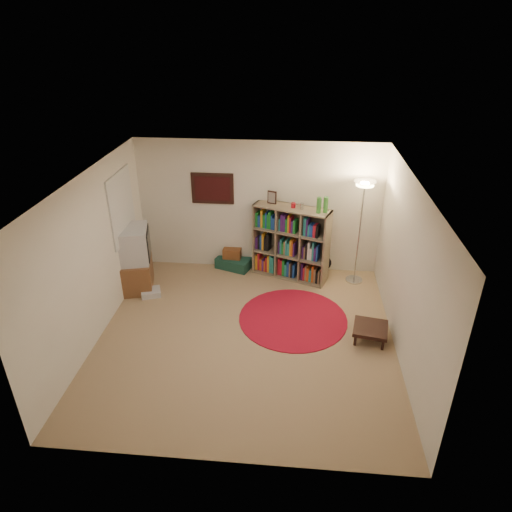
{
  "coord_description": "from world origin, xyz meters",
  "views": [
    {
      "loc": [
        0.67,
        -5.62,
        4.38
      ],
      "look_at": [
        0.1,
        0.6,
        1.1
      ],
      "focal_mm": 32.0,
      "sensor_mm": 36.0,
      "label": 1
    }
  ],
  "objects": [
    {
      "name": "floor_lamp",
      "position": [
        1.83,
        1.87,
        1.61
      ],
      "size": [
        0.39,
        0.39,
        1.94
      ],
      "rotation": [
        0.0,
        0.0,
        -0.06
      ],
      "color": "#B9BBBE",
      "rests_on": "ground"
    },
    {
      "name": "paper_towel",
      "position": [
        0.09,
        2.2,
        0.12
      ],
      "size": [
        0.13,
        0.13,
        0.24
      ],
      "rotation": [
        0.0,
        0.0,
        -0.19
      ],
      "color": "white",
      "rests_on": "ground"
    },
    {
      "name": "room",
      "position": [
        -0.05,
        0.05,
        1.26
      ],
      "size": [
        4.54,
        4.54,
        2.54
      ],
      "color": "#947757",
      "rests_on": "ground"
    },
    {
      "name": "side_table",
      "position": [
        1.89,
        0.11,
        0.19
      ],
      "size": [
        0.59,
        0.59,
        0.23
      ],
      "rotation": [
        0.0,
        0.0,
        -0.18
      ],
      "color": "black",
      "rests_on": "ground"
    },
    {
      "name": "tv_stand",
      "position": [
        -2.14,
        1.29,
        0.56
      ],
      "size": [
        0.74,
        0.91,
        1.17
      ],
      "rotation": [
        0.0,
        0.0,
        0.25
      ],
      "color": "brown",
      "rests_on": "ground"
    },
    {
      "name": "bookshelf",
      "position": [
        0.6,
        1.95,
        0.68
      ],
      "size": [
        1.45,
        0.85,
        1.68
      ],
      "rotation": [
        0.0,
        0.0,
        -0.35
      ],
      "color": "#73644D",
      "rests_on": "ground"
    },
    {
      "name": "suitcase",
      "position": [
        -0.48,
        2.18,
        0.1
      ],
      "size": [
        0.75,
        0.61,
        0.21
      ],
      "rotation": [
        0.0,
        0.0,
        -0.34
      ],
      "color": "#153B30",
      "rests_on": "ground"
    },
    {
      "name": "floor_fan",
      "position": [
        1.26,
        2.15,
        0.17
      ],
      "size": [
        0.31,
        0.19,
        0.34
      ],
      "rotation": [
        0.0,
        0.0,
        0.19
      ],
      "color": "black",
      "rests_on": "ground"
    },
    {
      "name": "red_rug",
      "position": [
        0.71,
        0.54,
        0.01
      ],
      "size": [
        1.77,
        1.77,
        0.02
      ],
      "color": "maroon",
      "rests_on": "ground"
    },
    {
      "name": "dvd_box",
      "position": [
        -1.81,
        1.02,
        0.06
      ],
      "size": [
        0.41,
        0.38,
        0.11
      ],
      "rotation": [
        0.0,
        0.0,
        0.35
      ],
      "color": "silver",
      "rests_on": "ground"
    },
    {
      "name": "wicker_basket",
      "position": [
        -0.51,
        2.19,
        0.31
      ],
      "size": [
        0.36,
        0.27,
        0.2
      ],
      "rotation": [
        0.0,
        0.0,
        -0.07
      ],
      "color": "brown",
      "rests_on": "suitcase"
    }
  ]
}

